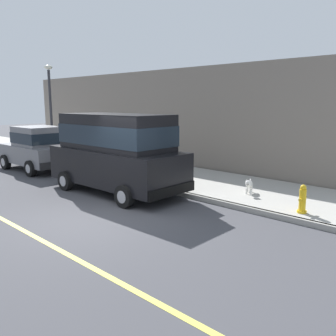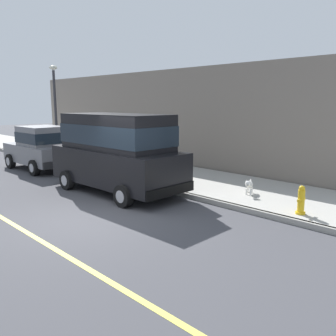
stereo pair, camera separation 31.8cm
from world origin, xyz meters
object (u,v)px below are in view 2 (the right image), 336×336
car_black_van (116,150)px  street_lamp (55,102)px  car_grey_hatchback (41,147)px  fire_hydrant (301,201)px  dog_white (249,185)px

car_black_van → street_lamp: bearing=77.7°
car_grey_hatchback → fire_hydrant: bearing=-82.4°
car_black_van → fire_hydrant: car_black_van is taller
street_lamp → car_grey_hatchback: bearing=-139.4°
car_grey_hatchback → fire_hydrant: size_ratio=5.27×
car_black_van → street_lamp: 7.03m
car_grey_hatchback → fire_hydrant: (1.47, -10.97, -0.50)m
car_grey_hatchback → fire_hydrant: 11.08m
fire_hydrant → street_lamp: bearing=90.5°
car_grey_hatchback → street_lamp: size_ratio=0.87×
car_black_van → dog_white: size_ratio=6.93×
car_grey_hatchback → street_lamp: bearing=40.6°
car_grey_hatchback → street_lamp: street_lamp is taller
car_black_van → car_grey_hatchback: (0.10, 5.53, -0.42)m
dog_white → street_lamp: bearing=94.9°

